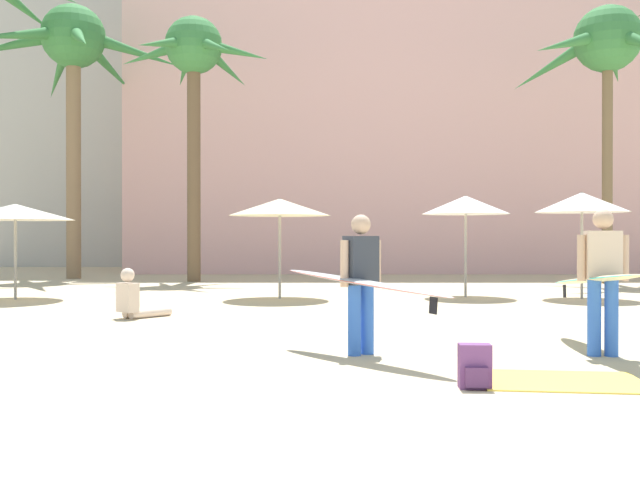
{
  "coord_description": "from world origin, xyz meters",
  "views": [
    {
      "loc": [
        -0.56,
        -4.72,
        1.44
      ],
      "look_at": [
        -0.59,
        7.18,
        1.38
      ],
      "focal_mm": 40.1,
      "sensor_mm": 36.0,
      "label": 1
    }
  ],
  "objects_px": {
    "person_far_left": "(138,301)",
    "person_near_left": "(364,279)",
    "palm_tree_right": "(196,65)",
    "beach_towel": "(564,381)",
    "person_mid_center": "(601,277)",
    "cafe_umbrella_3": "(282,207)",
    "palm_tree_far_left": "(610,50)",
    "palm_tree_center": "(75,55)",
    "cafe_umbrella_0": "(468,205)",
    "backpack": "(477,367)",
    "cafe_umbrella_1": "(584,202)",
    "cafe_umbrella_2": "(18,212)"
  },
  "relations": [
    {
      "from": "person_far_left",
      "to": "person_near_left",
      "type": "bearing_deg",
      "value": -94.08
    },
    {
      "from": "palm_tree_right",
      "to": "beach_towel",
      "type": "xyz_separation_m",
      "value": [
        6.37,
        -15.52,
        -6.85
      ]
    },
    {
      "from": "person_mid_center",
      "to": "cafe_umbrella_3",
      "type": "bearing_deg",
      "value": -144.92
    },
    {
      "from": "palm_tree_far_left",
      "to": "palm_tree_right",
      "type": "distance_m",
      "value": 12.74
    },
    {
      "from": "palm_tree_right",
      "to": "person_mid_center",
      "type": "bearing_deg",
      "value": -62.0
    },
    {
      "from": "palm_tree_center",
      "to": "palm_tree_right",
      "type": "height_order",
      "value": "palm_tree_center"
    },
    {
      "from": "person_mid_center",
      "to": "person_far_left",
      "type": "bearing_deg",
      "value": -114.14
    },
    {
      "from": "palm_tree_right",
      "to": "person_mid_center",
      "type": "distance_m",
      "value": 16.78
    },
    {
      "from": "cafe_umbrella_0",
      "to": "person_mid_center",
      "type": "xyz_separation_m",
      "value": [
        -0.05,
        -8.18,
        -1.24
      ]
    },
    {
      "from": "backpack",
      "to": "cafe_umbrella_3",
      "type": "bearing_deg",
      "value": -163.3
    },
    {
      "from": "cafe_umbrella_1",
      "to": "beach_towel",
      "type": "distance_m",
      "value": 10.28
    },
    {
      "from": "cafe_umbrella_0",
      "to": "beach_towel",
      "type": "distance_m",
      "value": 10.13
    },
    {
      "from": "cafe_umbrella_3",
      "to": "palm_tree_far_left",
      "type": "bearing_deg",
      "value": 28.47
    },
    {
      "from": "cafe_umbrella_0",
      "to": "cafe_umbrella_2",
      "type": "distance_m",
      "value": 10.37
    },
    {
      "from": "palm_tree_center",
      "to": "person_far_left",
      "type": "distance_m",
      "value": 14.65
    },
    {
      "from": "cafe_umbrella_0",
      "to": "cafe_umbrella_3",
      "type": "height_order",
      "value": "cafe_umbrella_0"
    },
    {
      "from": "cafe_umbrella_3",
      "to": "backpack",
      "type": "height_order",
      "value": "cafe_umbrella_3"
    },
    {
      "from": "cafe_umbrella_1",
      "to": "cafe_umbrella_0",
      "type": "bearing_deg",
      "value": 169.55
    },
    {
      "from": "palm_tree_far_left",
      "to": "beach_towel",
      "type": "height_order",
      "value": "palm_tree_far_left"
    },
    {
      "from": "cafe_umbrella_1",
      "to": "person_far_left",
      "type": "height_order",
      "value": "cafe_umbrella_1"
    },
    {
      "from": "cafe_umbrella_0",
      "to": "person_mid_center",
      "type": "relative_size",
      "value": 0.8
    },
    {
      "from": "backpack",
      "to": "person_mid_center",
      "type": "distance_m",
      "value": 2.85
    },
    {
      "from": "palm_tree_right",
      "to": "person_far_left",
      "type": "xyz_separation_m",
      "value": [
        0.74,
        -10.04,
        -6.55
      ]
    },
    {
      "from": "palm_tree_far_left",
      "to": "cafe_umbrella_2",
      "type": "relative_size",
      "value": 3.26
    },
    {
      "from": "palm_tree_right",
      "to": "cafe_umbrella_3",
      "type": "bearing_deg",
      "value": -63.63
    },
    {
      "from": "palm_tree_center",
      "to": "person_far_left",
      "type": "xyz_separation_m",
      "value": [
        5.15,
        -11.64,
        -7.26
      ]
    },
    {
      "from": "backpack",
      "to": "person_far_left",
      "type": "bearing_deg",
      "value": -138.08
    },
    {
      "from": "palm_tree_right",
      "to": "cafe_umbrella_2",
      "type": "distance_m",
      "value": 8.58
    },
    {
      "from": "cafe_umbrella_3",
      "to": "person_near_left",
      "type": "distance_m",
      "value": 8.08
    },
    {
      "from": "palm_tree_far_left",
      "to": "backpack",
      "type": "bearing_deg",
      "value": -115.98
    },
    {
      "from": "palm_tree_center",
      "to": "cafe_umbrella_0",
      "type": "relative_size",
      "value": 3.87
    },
    {
      "from": "cafe_umbrella_0",
      "to": "person_near_left",
      "type": "height_order",
      "value": "cafe_umbrella_0"
    },
    {
      "from": "palm_tree_center",
      "to": "person_mid_center",
      "type": "height_order",
      "value": "palm_tree_center"
    },
    {
      "from": "cafe_umbrella_0",
      "to": "backpack",
      "type": "relative_size",
      "value": 5.7
    },
    {
      "from": "cafe_umbrella_2",
      "to": "person_near_left",
      "type": "xyz_separation_m",
      "value": [
        7.39,
        -7.58,
        -1.06
      ]
    },
    {
      "from": "cafe_umbrella_0",
      "to": "cafe_umbrella_2",
      "type": "xyz_separation_m",
      "value": [
        -10.34,
        -0.75,
        -0.19
      ]
    },
    {
      "from": "cafe_umbrella_2",
      "to": "person_mid_center",
      "type": "distance_m",
      "value": 12.73
    },
    {
      "from": "backpack",
      "to": "person_mid_center",
      "type": "bearing_deg",
      "value": 138.24
    },
    {
      "from": "palm_tree_right",
      "to": "person_mid_center",
      "type": "height_order",
      "value": "palm_tree_right"
    },
    {
      "from": "palm_tree_right",
      "to": "palm_tree_center",
      "type": "bearing_deg",
      "value": 160.03
    },
    {
      "from": "beach_towel",
      "to": "backpack",
      "type": "xyz_separation_m",
      "value": [
        -0.93,
        -0.31,
        0.19
      ]
    },
    {
      "from": "person_near_left",
      "to": "person_far_left",
      "type": "distance_m",
      "value": 5.48
    },
    {
      "from": "palm_tree_center",
      "to": "person_near_left",
      "type": "height_order",
      "value": "palm_tree_center"
    },
    {
      "from": "cafe_umbrella_2",
      "to": "cafe_umbrella_3",
      "type": "xyz_separation_m",
      "value": [
        5.97,
        0.29,
        0.12
      ]
    },
    {
      "from": "cafe_umbrella_3",
      "to": "palm_tree_right",
      "type": "bearing_deg",
      "value": 116.37
    },
    {
      "from": "palm_tree_right",
      "to": "cafe_umbrella_1",
      "type": "bearing_deg",
      "value": -31.62
    },
    {
      "from": "palm_tree_right",
      "to": "cafe_umbrella_2",
      "type": "xyz_separation_m",
      "value": [
        -2.92,
        -6.43,
        -4.87
      ]
    },
    {
      "from": "person_near_left",
      "to": "person_far_left",
      "type": "relative_size",
      "value": 2.44
    },
    {
      "from": "palm_tree_far_left",
      "to": "person_far_left",
      "type": "distance_m",
      "value": 16.51
    },
    {
      "from": "palm_tree_far_left",
      "to": "cafe_umbrella_3",
      "type": "height_order",
      "value": "palm_tree_far_left"
    }
  ]
}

